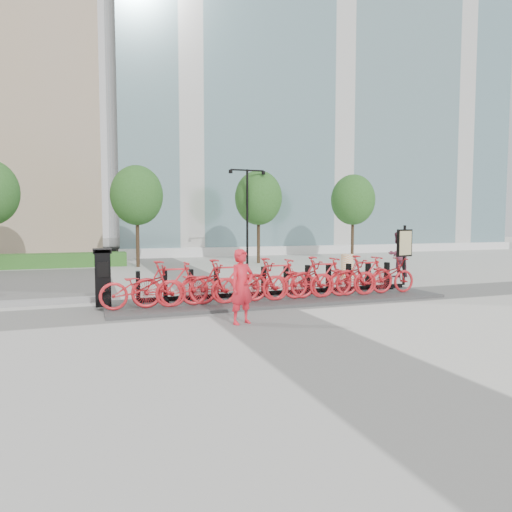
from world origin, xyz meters
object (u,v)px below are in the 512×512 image
object	(u,v)px
pedestrian	(398,254)
construction_barrel	(347,266)
bike_0	(142,287)
kiosk	(103,278)
map_sign	(404,246)
worker_red	(242,287)

from	to	relation	value
pedestrian	construction_barrel	distance (m)	2.27
pedestrian	construction_barrel	world-z (taller)	pedestrian
pedestrian	bike_0	bearing A→B (deg)	13.77
kiosk	map_sign	size ratio (longest dim) A/B	0.70
bike_0	pedestrian	xyz separation A→B (m)	(10.66, 3.94, 0.32)
worker_red	pedestrian	distance (m)	10.67
pedestrian	map_sign	bearing A→B (deg)	51.26
bike_0	kiosk	distance (m)	1.13
kiosk	worker_red	size ratio (longest dim) A/B	0.91
worker_red	construction_barrel	bearing A→B (deg)	24.41
worker_red	construction_barrel	world-z (taller)	worker_red
bike_0	kiosk	xyz separation A→B (m)	(-0.89, 0.67, 0.19)
bike_0	pedestrian	world-z (taller)	pedestrian
bike_0	worker_red	size ratio (longest dim) A/B	1.23
kiosk	map_sign	world-z (taller)	map_sign
pedestrian	map_sign	world-z (taller)	map_sign
bike_0	construction_barrel	distance (m)	9.43
bike_0	construction_barrel	bearing A→B (deg)	-63.63
kiosk	pedestrian	size ratio (longest dim) A/B	0.80
kiosk	map_sign	bearing A→B (deg)	8.60
bike_0	construction_barrel	world-z (taller)	bike_0
kiosk	construction_barrel	xyz separation A→B (m)	(9.34, 3.52, -0.31)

